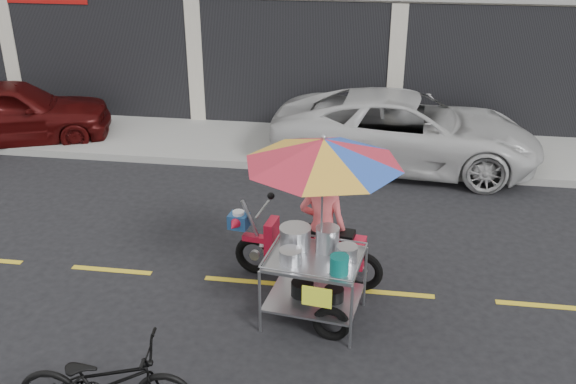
# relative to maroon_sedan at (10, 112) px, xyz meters

# --- Properties ---
(ground) EXTENTS (90.00, 90.00, 0.00)m
(ground) POSITION_rel_maroon_sedan_xyz_m (8.16, -4.70, -0.71)
(ground) COLOR black
(sidewalk) EXTENTS (45.00, 3.00, 0.15)m
(sidewalk) POSITION_rel_maroon_sedan_xyz_m (8.16, 0.80, -0.63)
(sidewalk) COLOR gray
(sidewalk) RESTS_ON ground
(centerline) EXTENTS (42.00, 0.10, 0.01)m
(centerline) POSITION_rel_maroon_sedan_xyz_m (8.16, -4.70, -0.71)
(centerline) COLOR gold
(centerline) RESTS_ON ground
(maroon_sedan) EXTENTS (4.49, 3.04, 1.42)m
(maroon_sedan) POSITION_rel_maroon_sedan_xyz_m (0.00, 0.00, 0.00)
(maroon_sedan) COLOR #3B0808
(maroon_sedan) RESTS_ON ground
(white_pickup) EXTENTS (5.35, 2.72, 1.45)m
(white_pickup) POSITION_rel_maroon_sedan_xyz_m (8.40, 0.00, 0.02)
(white_pickup) COLOR silver
(white_pickup) RESTS_ON ground
(near_bicycle) EXTENTS (1.85, 0.83, 0.94)m
(near_bicycle) POSITION_rel_maroon_sedan_xyz_m (5.29, -7.45, -0.24)
(near_bicycle) COLOR black
(near_bicycle) RESTS_ON ground
(food_vendor_rig) EXTENTS (2.46, 2.20, 2.48)m
(food_vendor_rig) POSITION_rel_maroon_sedan_xyz_m (7.20, -5.06, 0.85)
(food_vendor_rig) COLOR black
(food_vendor_rig) RESTS_ON ground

